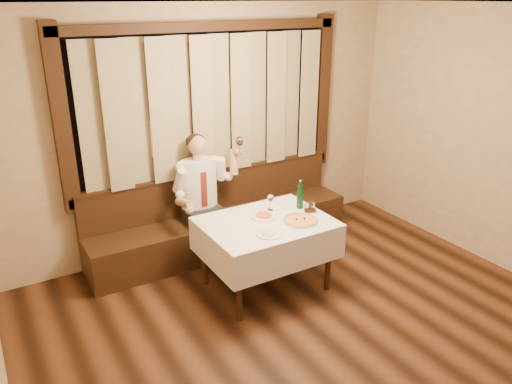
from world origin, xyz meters
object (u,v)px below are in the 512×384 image
pasta_cream (269,232)px  green_bottle (300,196)px  banquette (221,224)px  pizza (300,220)px  cruet_caddy (310,208)px  pasta_red (264,214)px  seated_man (203,189)px  dining_table (266,230)px

pasta_cream → green_bottle: green_bottle is taller
banquette → pizza: size_ratio=8.80×
cruet_caddy → pasta_red: bearing=-173.3°
pasta_red → seated_man: bearing=109.1°
seated_man → pasta_red: bearing=-70.9°
seated_man → pizza: bearing=-64.2°
pasta_cream → cruet_caddy: (0.65, 0.23, 0.01)m
dining_table → seated_man: seated_man is taller
pizza → pasta_red: (-0.25, 0.29, 0.02)m
pasta_red → pasta_cream: 0.41m
banquette → green_bottle: (0.48, -0.93, 0.58)m
banquette → dining_table: (0.00, -1.02, 0.34)m
pizza → pasta_cream: size_ratio=1.51×
dining_table → pasta_red: 0.17m
dining_table → pizza: (0.28, -0.19, 0.12)m
dining_table → banquette: bearing=90.0°
cruet_caddy → banquette: bearing=138.5°
pasta_red → green_bottle: size_ratio=0.87×
pasta_red → pasta_cream: bearing=-114.8°
dining_table → cruet_caddy: bearing=-5.1°
pasta_red → cruet_caddy: cruet_caddy is taller
banquette → green_bottle: green_bottle is taller
pasta_cream → pasta_red: bearing=65.2°
pizza → seated_man: seated_man is taller
pasta_cream → banquette: bearing=83.7°
banquette → seated_man: size_ratio=2.21×
banquette → pizza: banquette is taller
seated_man → pasta_cream: bearing=-84.4°
pasta_red → seated_man: size_ratio=0.19×
green_bottle → cruet_caddy: 0.17m
cruet_caddy → seated_man: seated_man is taller
pasta_cream → seated_man: size_ratio=0.17×
banquette → cruet_caddy: banquette is taller
dining_table → seated_man: bearing=105.6°
banquette → pasta_red: size_ratio=11.70×
green_bottle → cruet_caddy: green_bottle is taller
pasta_cream → cruet_caddy: cruet_caddy is taller
pasta_red → cruet_caddy: bearing=-16.4°
dining_table → pasta_cream: 0.34m
green_bottle → seated_man: 1.12m
banquette → seated_man: (-0.26, -0.09, 0.53)m
banquette → seated_man: 0.60m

